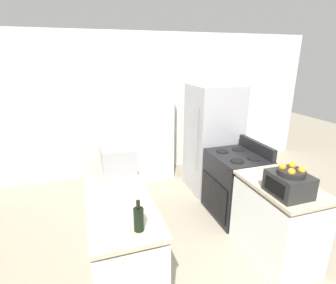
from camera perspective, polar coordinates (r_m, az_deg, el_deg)
wall_back at (r=5.01m, az=-5.59°, el=8.02°), size 7.00×0.06×2.60m
counter_left at (r=3.25m, az=-11.50°, el=-14.61°), size 0.60×2.46×0.91m
counter_right at (r=3.24m, az=22.51°, el=-15.84°), size 0.60×0.93×0.91m
pantry_cabinet at (r=4.78m, az=-4.56°, el=3.34°), size 0.86×0.56×1.91m
stove at (r=3.84m, az=14.37°, el=-8.99°), size 0.66×0.79×1.07m
refrigerator at (r=4.34m, az=9.73°, el=0.55°), size 0.76×0.74×1.76m
microwave at (r=3.09m, az=-10.88°, el=-3.41°), size 0.37×0.47×0.30m
wine_bottle at (r=2.08m, az=-6.39°, el=-16.26°), size 0.08×0.08×0.26m
toaster_oven at (r=2.78m, az=24.80°, el=-8.36°), size 0.34×0.36×0.22m
fruit_bowl at (r=2.71m, az=25.30°, el=-5.77°), size 0.25×0.25×0.10m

